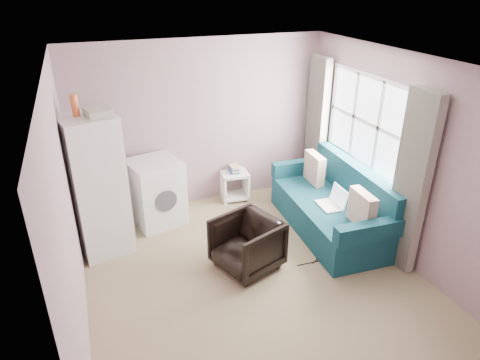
# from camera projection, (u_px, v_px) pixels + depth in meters

# --- Properties ---
(room) EXTENTS (3.84, 4.24, 2.54)m
(room) POSITION_uv_depth(u_px,v_px,m) (257.00, 182.00, 4.60)
(room) COLOR #907F5E
(room) RESTS_ON ground
(armchair) EXTENTS (0.85, 0.88, 0.72)m
(armchair) POSITION_uv_depth(u_px,v_px,m) (247.00, 242.00, 5.15)
(armchair) COLOR black
(armchair) RESTS_ON ground
(fridge) EXTENTS (0.75, 0.74, 2.05)m
(fridge) POSITION_uv_depth(u_px,v_px,m) (97.00, 185.00, 5.27)
(fridge) COLOR silver
(fridge) RESTS_ON ground
(washing_machine) EXTENTS (0.80, 0.80, 0.94)m
(washing_machine) POSITION_uv_depth(u_px,v_px,m) (156.00, 191.00, 6.07)
(washing_machine) COLOR silver
(washing_machine) RESTS_ON ground
(side_table) EXTENTS (0.46, 0.46, 0.57)m
(side_table) POSITION_uv_depth(u_px,v_px,m) (234.00, 183.00, 6.81)
(side_table) COLOR white
(side_table) RESTS_ON ground
(sofa) EXTENTS (1.05, 2.14, 0.93)m
(sofa) POSITION_uv_depth(u_px,v_px,m) (334.00, 208.00, 5.94)
(sofa) COLOR #114451
(sofa) RESTS_ON ground
(window_dressing) EXTENTS (0.17, 2.62, 2.18)m
(window_dressing) POSITION_uv_depth(u_px,v_px,m) (357.00, 150.00, 5.81)
(window_dressing) COLOR white
(window_dressing) RESTS_ON ground
(floor_cables) EXTENTS (0.45, 0.17, 0.01)m
(floor_cables) POSITION_uv_depth(u_px,v_px,m) (313.00, 261.00, 5.39)
(floor_cables) COLOR black
(floor_cables) RESTS_ON ground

